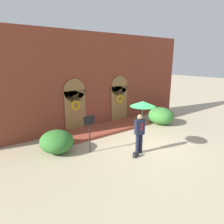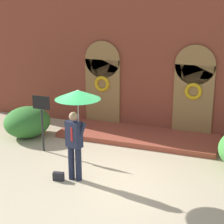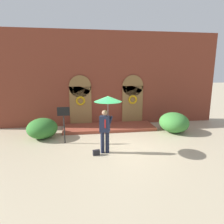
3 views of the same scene
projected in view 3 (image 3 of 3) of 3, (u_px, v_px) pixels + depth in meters
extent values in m
plane|color=tan|center=(118.00, 148.00, 8.73)|extent=(80.00, 80.00, 0.00)
cube|color=brown|center=(106.00, 79.00, 12.20)|extent=(14.00, 0.50, 5.60)
cube|color=brown|center=(81.00, 106.00, 12.02)|extent=(1.30, 0.08, 2.40)
cylinder|color=brown|center=(80.00, 86.00, 11.77)|extent=(1.30, 0.08, 1.30)
cube|color=brown|center=(132.00, 105.00, 12.49)|extent=(1.30, 0.08, 2.40)
cylinder|color=brown|center=(133.00, 86.00, 12.24)|extent=(1.30, 0.08, 1.30)
torus|color=#C69314|center=(81.00, 101.00, 11.88)|extent=(0.56, 0.12, 0.56)
torus|color=#C69314|center=(133.00, 100.00, 12.35)|extent=(0.56, 0.12, 0.56)
cube|color=brown|center=(109.00, 127.00, 11.66)|extent=(5.20, 1.80, 0.16)
cylinder|color=#191E33|center=(102.00, 142.00, 8.18)|extent=(0.16, 0.16, 0.90)
cylinder|color=#191E33|center=(107.00, 142.00, 8.21)|extent=(0.16, 0.16, 0.90)
cube|color=#191E33|center=(105.00, 124.00, 8.03)|extent=(0.46, 0.36, 0.66)
cube|color=#A51919|center=(105.00, 124.00, 7.90)|extent=(0.06, 0.03, 0.36)
sphere|color=#A87A5B|center=(105.00, 113.00, 7.93)|extent=(0.22, 0.22, 0.22)
cylinder|color=#191E33|center=(110.00, 121.00, 8.04)|extent=(0.22, 0.09, 0.46)
cylinder|color=gray|center=(108.00, 114.00, 7.96)|extent=(0.02, 0.02, 0.98)
cone|color=#1E7538|center=(108.00, 99.00, 7.84)|extent=(1.10, 1.10, 0.22)
cone|color=white|center=(108.00, 98.00, 7.83)|extent=(0.60, 0.60, 0.20)
cube|color=black|center=(96.00, 153.00, 8.02)|extent=(0.30, 0.17, 0.22)
cylinder|color=black|center=(64.00, 130.00, 9.21)|extent=(0.06, 0.06, 1.30)
cube|color=black|center=(63.00, 111.00, 9.03)|extent=(0.56, 0.03, 0.40)
ellipsoid|color=#2D6B28|center=(42.00, 128.00, 9.99)|extent=(1.50, 1.63, 0.99)
ellipsoid|color=#387A33|center=(174.00, 122.00, 10.92)|extent=(1.56, 1.73, 1.08)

